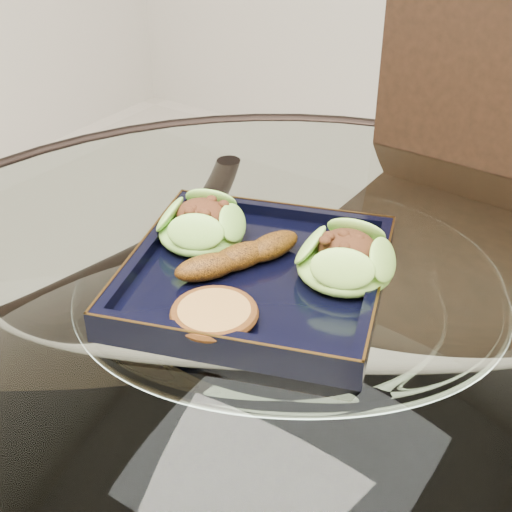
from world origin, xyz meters
The scene contains 7 objects.
dining_table centered at (0.00, 0.00, 0.60)m, with size 1.13×1.13×0.77m.
dining_chair centered at (0.08, 0.34, 0.58)m, with size 0.47×0.47×1.04m.
navy_plate centered at (-0.06, 0.02, 0.77)m, with size 0.27×0.27×0.02m, color black.
lettuce_wrap_left centered at (-0.15, 0.04, 0.80)m, with size 0.10×0.10×0.04m, color #57A22F.
lettuce_wrap_right centered at (0.03, 0.07, 0.80)m, with size 0.10×0.10×0.04m, color #6AA02E.
roasted_plantain centered at (-0.08, 0.02, 0.80)m, with size 0.15×0.03×0.03m, color #69390B.
crumb_patty centered at (-0.04, -0.07, 0.79)m, with size 0.08×0.08×0.01m, color #A87238.
Camera 1 is at (0.30, -0.51, 1.21)m, focal length 50.00 mm.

